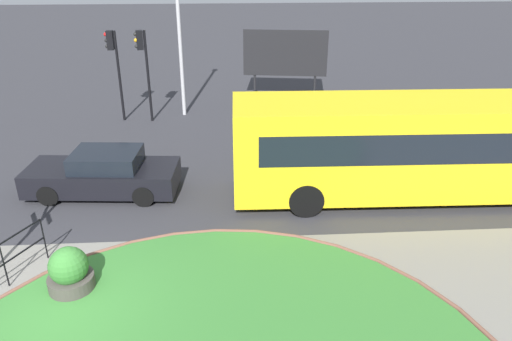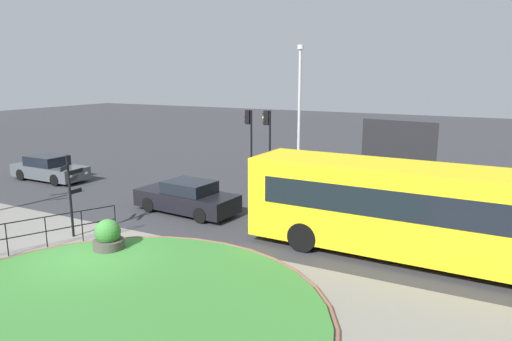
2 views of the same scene
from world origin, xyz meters
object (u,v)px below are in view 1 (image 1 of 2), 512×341
at_px(traffic_light_far, 114,56).
at_px(lamppost_tall, 179,26).
at_px(car_near_lane, 104,174).
at_px(planter_near_signpost, 70,273).
at_px(billboard_left, 285,54).
at_px(bus_yellow, 424,146).
at_px(traffic_light_near, 143,56).

height_order(traffic_light_far, lamppost_tall, lamppost_tall).
bearing_deg(car_near_lane, planter_near_signpost, 97.87).
distance_m(car_near_lane, billboard_left, 12.18).
height_order(bus_yellow, car_near_lane, bus_yellow).
xyz_separation_m(car_near_lane, billboard_left, (6.77, 10.00, 1.57)).
height_order(bus_yellow, billboard_left, billboard_left).
bearing_deg(lamppost_tall, planter_near_signpost, -97.44).
xyz_separation_m(bus_yellow, planter_near_signpost, (-9.38, -4.08, -1.13)).
distance_m(bus_yellow, traffic_light_far, 13.14).
xyz_separation_m(bus_yellow, car_near_lane, (-9.66, 0.73, -0.98)).
relative_size(lamppost_tall, planter_near_signpost, 6.60).
bearing_deg(lamppost_tall, traffic_light_near, -151.73).
relative_size(bus_yellow, lamppost_tall, 1.55).
relative_size(bus_yellow, traffic_light_near, 2.92).
bearing_deg(bus_yellow, billboard_left, 106.32).
bearing_deg(lamppost_tall, traffic_light_far, -167.72).
height_order(bus_yellow, planter_near_signpost, bus_yellow).
distance_m(car_near_lane, traffic_light_far, 7.46).
xyz_separation_m(traffic_light_near, billboard_left, (6.36, 3.12, -0.64)).
bearing_deg(bus_yellow, car_near_lane, 176.96).
bearing_deg(billboard_left, traffic_light_far, -150.73).
bearing_deg(traffic_light_near, car_near_lane, 73.62).
bearing_deg(planter_near_signpost, bus_yellow, 23.50).
height_order(car_near_lane, planter_near_signpost, car_near_lane).
bearing_deg(car_near_lane, billboard_left, -119.56).
relative_size(traffic_light_near, traffic_light_far, 1.01).
relative_size(car_near_lane, billboard_left, 1.16).
height_order(bus_yellow, traffic_light_near, traffic_light_near).
bearing_deg(traffic_light_near, billboard_left, -166.80).
bearing_deg(traffic_light_far, billboard_left, -160.82).
bearing_deg(billboard_left, traffic_light_near, -145.54).
xyz_separation_m(lamppost_tall, planter_near_signpost, (-1.63, -12.49, -3.45)).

